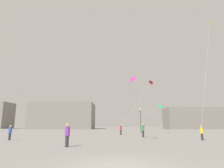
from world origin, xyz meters
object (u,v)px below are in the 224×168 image
(person_in_red, at_px, (121,129))
(kite_magenta_diamond, at_px, (133,80))
(person_in_purple, at_px, (67,134))
(lamppost_east, at_px, (141,117))
(person_in_blue, at_px, (10,132))
(kite_amber_diamond, at_px, (210,24))
(kite_emerald_diamond, at_px, (160,107))
(person_in_green, at_px, (143,130))
(person_in_yellow, at_px, (202,132))
(building_right_hall, at_px, (196,118))
(building_centre_hall, at_px, (64,116))
(kite_crimson_diamond, at_px, (151,83))

(person_in_red, xyz_separation_m, kite_magenta_diamond, (0.52, -13.42, 5.61))
(person_in_purple, relative_size, lamppost_east, 0.35)
(person_in_red, xyz_separation_m, person_in_blue, (-13.10, -11.81, -0.06))
(person_in_red, distance_m, kite_amber_diamond, 20.98)
(person_in_red, height_order, kite_emerald_diamond, kite_emerald_diamond)
(person_in_red, xyz_separation_m, kite_amber_diamond, (11.61, -10.28, 14.13))
(kite_emerald_diamond, bearing_deg, person_in_green, -117.46)
(person_in_blue, distance_m, kite_magenta_diamond, 14.84)
(kite_magenta_diamond, bearing_deg, person_in_red, 92.24)
(person_in_yellow, distance_m, kite_amber_diamond, 14.79)
(person_in_blue, relative_size, building_right_hall, 0.06)
(person_in_red, height_order, building_centre_hall, building_centre_hall)
(person_in_yellow, distance_m, kite_magenta_diamond, 9.54)
(kite_crimson_diamond, bearing_deg, kite_magenta_diamond, -107.78)
(kite_crimson_diamond, height_order, lamppost_east, kite_crimson_diamond)
(person_in_blue, xyz_separation_m, kite_magenta_diamond, (13.63, -1.61, 5.66))
(person_in_green, distance_m, person_in_yellow, 7.81)
(kite_emerald_diamond, bearing_deg, kite_crimson_diamond, 100.34)
(building_right_hall, bearing_deg, kite_emerald_diamond, -121.25)
(person_in_yellow, distance_m, lamppost_east, 20.83)
(person_in_yellow, relative_size, kite_crimson_diamond, 0.16)
(kite_emerald_diamond, bearing_deg, lamppost_east, 120.04)
(person_in_blue, xyz_separation_m, person_in_purple, (7.76, -7.00, 0.07))
(person_in_green, bearing_deg, kite_magenta_diamond, 148.43)
(person_in_green, bearing_deg, building_centre_hall, 8.97)
(person_in_yellow, xyz_separation_m, lamppost_east, (-3.37, 20.40, 2.53))
(kite_amber_diamond, xyz_separation_m, kite_emerald_diamond, (-3.92, 13.11, -10.03))
(kite_crimson_diamond, bearing_deg, person_in_green, -107.76)
(person_in_yellow, relative_size, kite_amber_diamond, 0.11)
(person_in_yellow, height_order, kite_magenta_diamond, kite_magenta_diamond)
(person_in_purple, height_order, building_right_hall, building_right_hall)
(person_in_red, relative_size, person_in_yellow, 1.09)
(kite_amber_diamond, xyz_separation_m, kite_crimson_diamond, (-4.63, 17.00, -4.53))
(kite_amber_diamond, bearing_deg, person_in_green, 159.80)
(person_in_red, height_order, person_in_green, person_in_green)
(person_in_green, distance_m, person_in_blue, 16.43)
(kite_crimson_diamond, bearing_deg, kite_emerald_diamond, -79.66)
(person_in_green, relative_size, person_in_blue, 1.12)
(kite_emerald_diamond, bearing_deg, person_in_red, -159.81)
(kite_crimson_diamond, relative_size, building_right_hall, 0.39)
(person_in_purple, xyz_separation_m, building_right_hall, (38.60, 63.77, 3.23))
(person_in_yellow, height_order, person_in_purple, person_in_purple)
(building_centre_hall, distance_m, building_right_hall, 54.14)
(kite_emerald_diamond, bearing_deg, kite_magenta_diamond, -113.80)
(person_in_red, height_order, lamppost_east, lamppost_east)
(person_in_purple, height_order, kite_magenta_diamond, kite_magenta_diamond)
(person_in_green, distance_m, person_in_purple, 14.26)
(person_in_blue, xyz_separation_m, kite_emerald_diamond, (20.80, 14.64, 4.15))
(kite_crimson_diamond, distance_m, building_centre_hall, 50.66)
(kite_magenta_diamond, bearing_deg, kite_emerald_diamond, 66.20)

